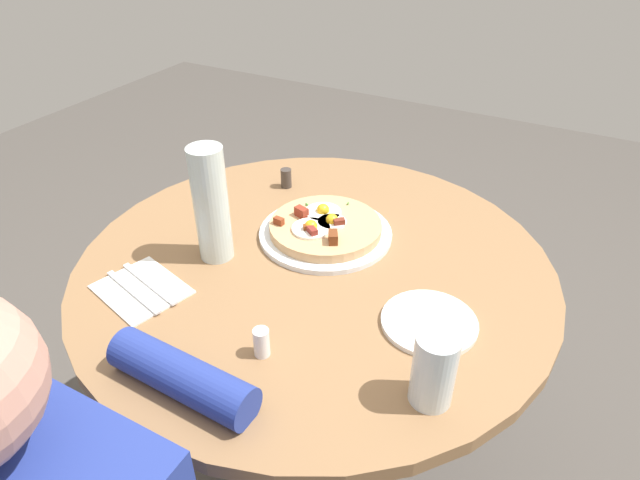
% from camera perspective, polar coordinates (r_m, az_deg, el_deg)
% --- Properties ---
extents(ground_plane, '(6.00, 6.00, 0.00)m').
position_cam_1_polar(ground_plane, '(1.72, -0.45, -22.77)').
color(ground_plane, '#4C4742').
extents(dining_table, '(1.01, 1.01, 0.75)m').
position_cam_1_polar(dining_table, '(1.28, -0.56, -8.62)').
color(dining_table, olive).
rests_on(dining_table, ground_plane).
extents(pizza_plate, '(0.30, 0.30, 0.01)m').
position_cam_1_polar(pizza_plate, '(1.24, 0.58, 0.71)').
color(pizza_plate, white).
rests_on(pizza_plate, dining_table).
extents(breakfast_pizza, '(0.25, 0.25, 0.05)m').
position_cam_1_polar(breakfast_pizza, '(1.23, 0.49, 1.45)').
color(breakfast_pizza, tan).
rests_on(breakfast_pizza, pizza_plate).
extents(bread_plate, '(0.18, 0.18, 0.01)m').
position_cam_1_polar(bread_plate, '(1.03, 11.27, -8.38)').
color(bread_plate, white).
rests_on(bread_plate, dining_table).
extents(napkin, '(0.20, 0.18, 0.00)m').
position_cam_1_polar(napkin, '(1.14, -18.05, -4.89)').
color(napkin, white).
rests_on(napkin, dining_table).
extents(fork, '(0.18, 0.06, 0.00)m').
position_cam_1_polar(fork, '(1.14, -18.86, -5.11)').
color(fork, silver).
rests_on(fork, napkin).
extents(knife, '(0.18, 0.06, 0.00)m').
position_cam_1_polar(knife, '(1.15, -17.33, -4.33)').
color(knife, silver).
rests_on(knife, napkin).
extents(water_glass, '(0.07, 0.07, 0.13)m').
position_cam_1_polar(water_glass, '(0.87, 11.75, -13.02)').
color(water_glass, silver).
rests_on(water_glass, dining_table).
extents(water_bottle, '(0.07, 0.07, 0.25)m').
position_cam_1_polar(water_bottle, '(1.14, -11.24, 3.62)').
color(water_bottle, silver).
rests_on(water_bottle, dining_table).
extents(salt_shaker, '(0.03, 0.03, 0.05)m').
position_cam_1_polar(salt_shaker, '(0.95, -6.09, -10.52)').
color(salt_shaker, white).
rests_on(salt_shaker, dining_table).
extents(pepper_shaker, '(0.03, 0.03, 0.05)m').
position_cam_1_polar(pepper_shaker, '(1.44, -3.54, 6.43)').
color(pepper_shaker, '#3F3833').
rests_on(pepper_shaker, dining_table).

